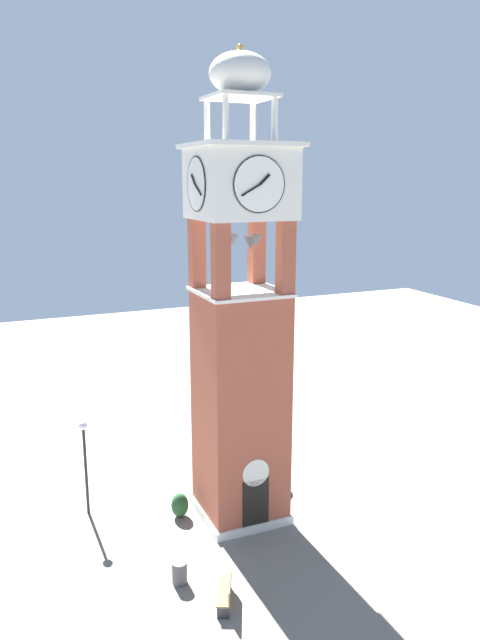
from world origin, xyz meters
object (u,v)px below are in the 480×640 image
Objects in this scene: park_bench at (226,590)px; lamp_post at (85,451)px; trash_bin at (180,573)px; clock_tower at (240,339)px.

lamp_post is (-3.26, 7.27, 2.32)m from park_bench.
lamp_post reaches higher than trash_bin.
park_bench is 0.40× the size of lamp_post.
trash_bin is (-1.10, 1.54, -0.08)m from park_bench.
lamp_post is (-5.80, 2.43, -4.68)m from clock_tower.
clock_tower is 22.62× the size of trash_bin.
clock_tower is 4.44× the size of lamp_post.
clock_tower is 8.62m from trash_bin.
lamp_post reaches higher than park_bench.
park_bench is at bearing -65.88° from lamp_post.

